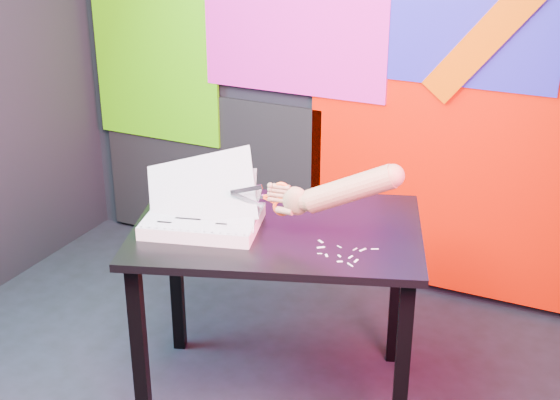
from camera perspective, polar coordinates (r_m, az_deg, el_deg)
The scene contains 7 objects.
room at distance 2.40m, azimuth -7.96°, elevation 7.89°, with size 3.01×3.01×2.71m.
backdrop at distance 3.75m, azimuth 5.39°, elevation 7.39°, with size 2.88×0.05×2.08m.
work_table at distance 2.92m, azimuth -0.19°, elevation -3.87°, with size 1.23×1.01×0.75m.
printout_stack at distance 2.88m, azimuth -5.66°, elevation -1.43°, with size 0.50×0.40×0.31m.
scissors at distance 2.76m, azimuth -0.20°, elevation 0.11°, with size 0.23×0.04×0.13m.
hand_forearm at distance 2.67m, azimuth 4.47°, elevation 0.68°, with size 0.47×0.12×0.23m.
paper_clippings at distance 2.70m, azimuth 4.61°, elevation -3.86°, with size 0.22×0.16×0.00m.
Camera 1 is at (1.28, -1.93, 1.98)m, focal length 50.00 mm.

